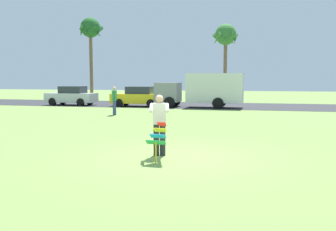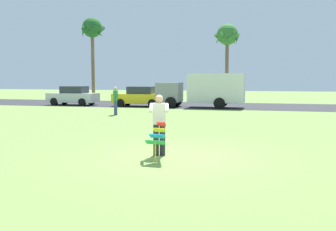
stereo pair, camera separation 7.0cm
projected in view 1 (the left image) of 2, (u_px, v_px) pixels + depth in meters
The scene contains 10 objects.
ground_plane at pixel (175, 157), 10.02m from camera, with size 120.00×120.00×0.00m, color olive.
road_strip at pixel (230, 106), 29.56m from camera, with size 120.00×8.00×0.01m, color #2D2D33.
person_kite_flyer at pixel (159, 123), 10.10m from camera, with size 0.66×0.74×1.73m.
kite_held at pixel (158, 137), 9.29m from camera, with size 0.52×0.65×1.03m.
parked_car_silver at pixel (72, 96), 30.33m from camera, with size 4.22×1.88×1.60m.
parked_car_yellow at pixel (138, 97), 28.90m from camera, with size 4.23×1.90×1.60m.
parked_truck_grey_van at pixel (204, 89), 27.54m from camera, with size 6.72×2.17×2.62m.
palm_tree_left_near at pixel (90, 31), 38.28m from camera, with size 2.58×2.71×8.74m.
palm_tree_right_near at pixel (226, 38), 35.96m from camera, with size 2.58×2.71×7.70m.
person_walker_near at pixel (114, 100), 21.83m from camera, with size 0.39×0.47×1.73m.
Camera 1 is at (2.20, -9.61, 2.15)m, focal length 38.38 mm.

